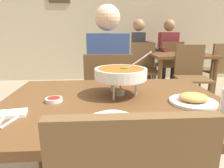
# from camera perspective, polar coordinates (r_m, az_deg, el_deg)

# --- Properties ---
(cafe_rear_partition) EXTENTS (10.00, 0.10, 3.00)m
(cafe_rear_partition) POSITION_cam_1_polar(r_m,az_deg,el_deg) (4.63, -2.91, 19.96)
(cafe_rear_partition) COLOR beige
(cafe_rear_partition) RESTS_ON ground_plane
(dining_table_main) EXTENTS (1.22, 0.94, 0.72)m
(dining_table_main) POSITION_cam_1_polar(r_m,az_deg,el_deg) (1.14, 0.49, -9.38)
(dining_table_main) COLOR brown
(dining_table_main) RESTS_ON ground_plane
(chair_diner_main) EXTENTS (0.44, 0.44, 0.90)m
(chair_diner_main) POSITION_cam_1_polar(r_m,az_deg,el_deg) (1.88, -1.19, -3.02)
(chair_diner_main) COLOR brown
(chair_diner_main) RESTS_ON ground_plane
(diner_main) EXTENTS (0.40, 0.45, 1.31)m
(diner_main) POSITION_cam_1_polar(r_m,az_deg,el_deg) (1.85, -1.27, 4.25)
(diner_main) COLOR #2D2D38
(diner_main) RESTS_ON ground_plane
(curry_bowl) EXTENTS (0.33, 0.30, 0.26)m
(curry_bowl) POSITION_cam_1_polar(r_m,az_deg,el_deg) (1.14, 2.53, 2.95)
(curry_bowl) COLOR silver
(curry_bowl) RESTS_ON dining_table_main
(rice_plate) EXTENTS (0.24, 0.24, 0.06)m
(rice_plate) POSITION_cam_1_polar(r_m,az_deg,el_deg) (0.80, 0.14, -10.48)
(rice_plate) COLOR white
(rice_plate) RESTS_ON dining_table_main
(appetizer_plate) EXTENTS (0.24, 0.24, 0.06)m
(appetizer_plate) POSITION_cam_1_polar(r_m,az_deg,el_deg) (1.12, 22.22, -4.16)
(appetizer_plate) COLOR white
(appetizer_plate) RESTS_ON dining_table_main
(sauce_dish) EXTENTS (0.09, 0.09, 0.02)m
(sauce_dish) POSITION_cam_1_polar(r_m,az_deg,el_deg) (1.11, -16.32, -4.31)
(sauce_dish) COLOR white
(sauce_dish) RESTS_ON dining_table_main
(napkin_folded) EXTENTS (0.13, 0.10, 0.02)m
(napkin_folded) POSITION_cam_1_polar(r_m,az_deg,el_deg) (1.00, -26.67, -7.60)
(napkin_folded) COLOR white
(napkin_folded) RESTS_ON dining_table_main
(fork_utensil) EXTENTS (0.04, 0.17, 0.01)m
(fork_utensil) POSITION_cam_1_polar(r_m,az_deg,el_deg) (0.97, -28.86, -8.86)
(fork_utensil) COLOR silver
(fork_utensil) RESTS_ON dining_table_main
(spoon_utensil) EXTENTS (0.06, 0.17, 0.01)m
(spoon_utensil) POSITION_cam_1_polar(r_m,az_deg,el_deg) (0.95, -26.10, -9.00)
(spoon_utensil) COLOR silver
(spoon_utensil) RESTS_ON dining_table_main
(dining_table_far) EXTENTS (1.00, 0.80, 0.72)m
(dining_table_far) POSITION_cam_1_polar(r_m,az_deg,el_deg) (3.59, 18.90, 6.19)
(dining_table_far) COLOR brown
(dining_table_far) RESTS_ON ground_plane
(chair_bg_left) EXTENTS (0.46, 0.46, 0.90)m
(chair_bg_left) POSITION_cam_1_polar(r_m,az_deg,el_deg) (3.99, 8.87, 6.37)
(chair_bg_left) COLOR brown
(chair_bg_left) RESTS_ON ground_plane
(chair_bg_middle) EXTENTS (0.45, 0.45, 0.90)m
(chair_bg_middle) POSITION_cam_1_polar(r_m,az_deg,el_deg) (4.04, 16.16, 6.06)
(chair_bg_middle) COLOR brown
(chair_bg_middle) RESTS_ON ground_plane
(chair_bg_right) EXTENTS (0.44, 0.44, 0.90)m
(chair_bg_right) POSITION_cam_1_polar(r_m,az_deg,el_deg) (3.46, 9.10, 5.08)
(chair_bg_right) COLOR brown
(chair_bg_right) RESTS_ON ground_plane
(chair_bg_corner) EXTENTS (0.47, 0.47, 0.90)m
(chair_bg_corner) POSITION_cam_1_polar(r_m,az_deg,el_deg) (3.12, 21.65, 3.15)
(chair_bg_corner) COLOR brown
(chair_bg_corner) RESTS_ON ground_plane
(chair_bg_window) EXTENTS (0.50, 0.50, 0.90)m
(chair_bg_window) POSITION_cam_1_polar(r_m,az_deg,el_deg) (3.80, 28.04, 4.38)
(chair_bg_window) COLOR brown
(chair_bg_window) RESTS_ON ground_plane
(patron_bg_left) EXTENTS (0.45, 0.40, 1.31)m
(patron_bg_left) POSITION_cam_1_polar(r_m,az_deg,el_deg) (3.90, 7.98, 9.70)
(patron_bg_left) COLOR #2D2D38
(patron_bg_left) RESTS_ON ground_plane
(patron_bg_middle) EXTENTS (0.40, 0.45, 1.31)m
(patron_bg_middle) POSITION_cam_1_polar(r_m,az_deg,el_deg) (4.11, 15.84, 9.55)
(patron_bg_middle) COLOR #2D2D38
(patron_bg_middle) RESTS_ON ground_plane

